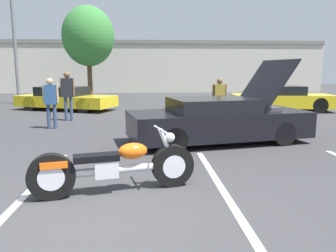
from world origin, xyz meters
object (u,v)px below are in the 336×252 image
parked_car_right_row (281,99)px  parked_car_mid_row (65,99)px  tree_background (88,36)px  show_car_hood_open (219,120)px  spectator_far_lot (68,91)px  light_pole (16,37)px  motorcycle (114,167)px  spectator_by_show_car (51,99)px  spectator_midground (219,97)px

parked_car_right_row → parked_car_mid_row: (-10.25, 1.03, -0.03)m
tree_background → parked_car_mid_row: (-0.06, -6.69, -3.57)m
show_car_hood_open → spectator_far_lot: size_ratio=2.68×
light_pole → show_car_hood_open: 14.45m
motorcycle → spectator_by_show_car: spectator_by_show_car is taller
parked_car_right_row → spectator_by_show_car: 10.32m
spectator_far_lot → show_car_hood_open: bearing=-39.9°
motorcycle → spectator_midground: (3.10, 6.66, 0.55)m
spectator_far_lot → motorcycle: bearing=-71.9°
motorcycle → spectator_by_show_car: 6.48m
show_car_hood_open → parked_car_right_row: 7.87m
motorcycle → parked_car_right_row: 12.14m
tree_background → spectator_far_lot: size_ratio=3.30×
tree_background → spectator_by_show_car: tree_background is taller
spectator_midground → motorcycle: bearing=-115.0°
parked_car_right_row → spectator_by_show_car: (-9.44, -4.15, 0.40)m
show_car_hood_open → spectator_far_lot: bearing=128.1°
show_car_hood_open → spectator_by_show_car: bearing=142.8°
spectator_by_show_car → spectator_far_lot: spectator_far_lot is taller
tree_background → parked_car_mid_row: tree_background is taller
spectator_midground → spectator_far_lot: spectator_far_lot is taller
show_car_hood_open → spectator_midground: show_car_hood_open is taller
tree_background → motorcycle: bearing=-79.2°
tree_background → motorcycle: (3.38, -17.77, -3.71)m
parked_car_right_row → spectator_midground: bearing=-132.6°
spectator_midground → tree_background: bearing=120.3°
spectator_by_show_car → spectator_far_lot: (0.14, 1.72, 0.14)m
spectator_by_show_car → spectator_midground: spectator_by_show_car is taller
spectator_midground → spectator_far_lot: bearing=170.3°
tree_background → spectator_by_show_car: size_ratio=3.70×
parked_car_right_row → parked_car_mid_row: size_ratio=0.95×
tree_background → spectator_far_lot: bearing=-84.9°
motorcycle → parked_car_mid_row: 11.60m
light_pole → spectator_midground: bearing=-37.6°
light_pole → tree_background: bearing=46.3°
motorcycle → parked_car_mid_row: bearing=93.3°
motorcycle → spectator_midground: spectator_midground is taller
motorcycle → spectator_far_lot: bearing=94.1°
light_pole → show_car_hood_open: (9.16, -10.73, -3.12)m
show_car_hood_open → parked_car_mid_row: size_ratio=0.99×
show_car_hood_open → tree_background: bearing=100.1°
light_pole → parked_car_mid_row: (3.31, -3.17, -3.17)m
light_pole → parked_car_right_row: 14.54m
motorcycle → tree_background: bearing=86.8°
light_pole → parked_car_mid_row: bearing=-43.8°
motorcycle → parked_car_mid_row: parked_car_mid_row is taller
motorcycle → parked_car_right_row: parked_car_right_row is taller
parked_car_mid_row → spectator_far_lot: 3.64m
motorcycle → spectator_far_lot: (-2.48, 7.61, 0.71)m
spectator_midground → parked_car_mid_row: bearing=146.0°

